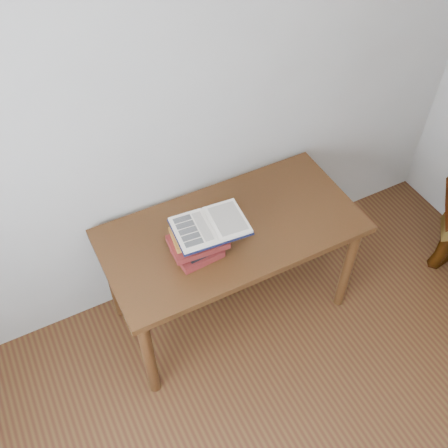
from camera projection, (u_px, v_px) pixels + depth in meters
desk at (232, 241)px, 2.69m from camera, size 1.31×0.65×0.70m
book_stack at (198, 242)px, 2.45m from camera, size 0.27×0.20×0.16m
open_book at (210, 226)px, 2.40m from camera, size 0.36×0.26×0.03m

